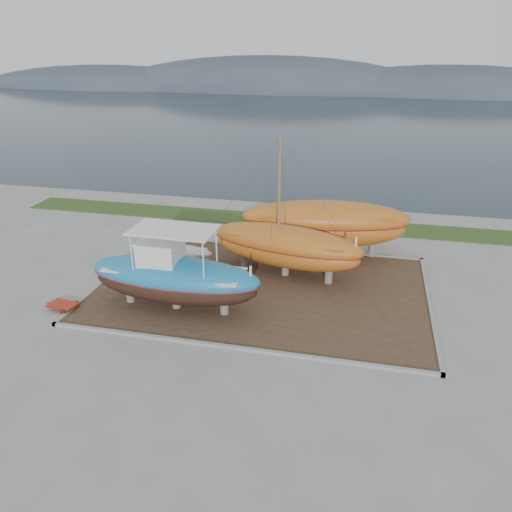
% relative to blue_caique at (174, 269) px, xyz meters
% --- Properties ---
extents(ground, '(140.00, 140.00, 0.00)m').
position_rel_blue_caique_xyz_m(ground, '(3.86, -0.89, -2.24)').
color(ground, gray).
rests_on(ground, ground).
extents(dirt_patch, '(18.00, 12.00, 0.06)m').
position_rel_blue_caique_xyz_m(dirt_patch, '(3.86, 3.11, -2.21)').
color(dirt_patch, '#422D1E').
rests_on(dirt_patch, ground).
extents(curb_frame, '(18.60, 12.60, 0.15)m').
position_rel_blue_caique_xyz_m(curb_frame, '(3.86, 3.11, -2.17)').
color(curb_frame, gray).
rests_on(curb_frame, ground).
extents(grass_strip, '(44.00, 3.00, 0.08)m').
position_rel_blue_caique_xyz_m(grass_strip, '(3.86, 14.61, -2.20)').
color(grass_strip, '#284219').
rests_on(grass_strip, ground).
extents(sea, '(260.00, 100.00, 0.04)m').
position_rel_blue_caique_xyz_m(sea, '(3.86, 69.11, -2.24)').
color(sea, '#1A2834').
rests_on(sea, ground).
extents(mountain_ridge, '(200.00, 36.00, 20.00)m').
position_rel_blue_caique_xyz_m(mountain_ridge, '(3.86, 124.11, -2.24)').
color(mountain_ridge, '#333D49').
rests_on(mountain_ridge, ground).
extents(blue_caique, '(9.14, 3.03, 4.37)m').
position_rel_blue_caique_xyz_m(blue_caique, '(0.00, 0.00, 0.00)').
color(blue_caique, '#1C76B1').
rests_on(blue_caique, dirt_patch).
extents(white_dinghy, '(4.13, 1.56, 1.24)m').
position_rel_blue_caique_xyz_m(white_dinghy, '(-1.70, 5.04, -1.56)').
color(white_dinghy, silver).
rests_on(white_dinghy, dirt_patch).
extents(orange_sailboat, '(9.60, 4.51, 8.09)m').
position_rel_blue_caique_xyz_m(orange_sailboat, '(4.86, 5.16, 1.86)').
color(orange_sailboat, '#B15C1B').
rests_on(orange_sailboat, dirt_patch).
extents(orange_bare_hull, '(10.99, 4.71, 3.49)m').
position_rel_blue_caique_xyz_m(orange_bare_hull, '(6.77, 8.75, -0.44)').
color(orange_bare_hull, '#B15C1B').
rests_on(orange_bare_hull, dirt_patch).
extents(red_trailer, '(2.33, 1.41, 0.31)m').
position_rel_blue_caique_xyz_m(red_trailer, '(-5.73, -1.44, -2.09)').
color(red_trailer, '#A82813').
rests_on(red_trailer, ground).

